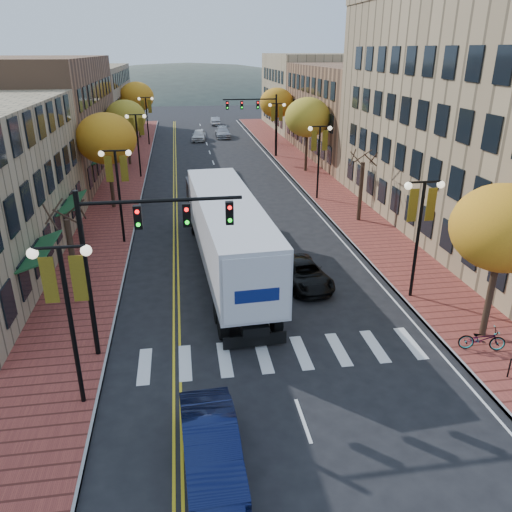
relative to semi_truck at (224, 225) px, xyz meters
name	(u,v)px	position (x,y,z in m)	size (l,w,h in m)	color
ground	(291,384)	(1.41, -11.02, -2.63)	(200.00, 200.00, 0.00)	black
sidewalk_left	(124,181)	(-7.59, 21.48, -2.56)	(4.00, 85.00, 0.15)	brown
sidewalk_right	(309,175)	(10.41, 21.48, -2.56)	(4.00, 85.00, 0.15)	brown
building_left_mid	(35,119)	(-15.59, 24.98, 2.87)	(12.00, 24.00, 11.00)	brown
building_left_far	(81,102)	(-15.59, 49.98, 2.12)	(12.00, 26.00, 9.50)	#9E8966
building_right_mid	(370,111)	(19.91, 30.98, 2.37)	(15.00, 24.00, 10.00)	brown
building_right_far	(320,92)	(19.91, 52.98, 2.87)	(15.00, 20.00, 11.00)	#9E8966
tree_left_a	(73,261)	(-7.59, -3.02, -0.38)	(0.28, 0.28, 4.20)	#382619
tree_left_b	(106,139)	(-7.59, 12.98, 2.81)	(4.48, 4.48, 7.21)	#382619
tree_left_c	(126,117)	(-7.59, 28.98, 2.42)	(4.16, 4.16, 6.69)	#382619
tree_left_d	(137,97)	(-7.59, 46.98, 2.97)	(4.61, 4.61, 7.42)	#382619
tree_right_a	(503,228)	(10.41, -9.02, 2.42)	(4.16, 4.16, 6.69)	#382619
tree_right_b	(361,192)	(10.41, 6.98, -0.38)	(0.28, 0.28, 4.20)	#382619
tree_right_c	(307,117)	(10.41, 22.98, 2.81)	(4.48, 4.48, 7.21)	#382619
tree_right_d	(277,103)	(10.41, 38.98, 2.66)	(4.35, 4.35, 7.00)	#382619
lamp_left_a	(67,297)	(-6.09, -11.02, 1.66)	(1.96, 0.36, 6.05)	black
lamp_left_b	(118,179)	(-6.09, 4.98, 1.66)	(1.96, 0.36, 6.05)	black
lamp_left_c	(137,133)	(-6.09, 22.98, 1.66)	(1.96, 0.36, 6.05)	black
lamp_left_d	(147,111)	(-6.09, 40.98, 1.66)	(1.96, 0.36, 6.05)	black
lamp_right_a	(420,217)	(8.91, -5.02, 1.66)	(1.96, 0.36, 6.05)	black
lamp_right_b	(319,148)	(8.91, 12.98, 1.66)	(1.96, 0.36, 6.05)	black
lamp_right_c	(277,119)	(8.91, 30.98, 1.66)	(1.96, 0.36, 6.05)	black
traffic_mast_near	(135,242)	(-4.06, -8.02, 2.29)	(6.10, 0.35, 7.00)	black
traffic_mast_far	(259,114)	(6.89, 30.98, 2.29)	(6.10, 0.34, 7.00)	black
semi_truck	(224,225)	(0.00, 0.00, 0.00)	(3.84, 18.15, 4.51)	black
navy_sedan	(211,446)	(-1.79, -14.57, -1.86)	(1.64, 4.70, 1.55)	#0D1436
black_suv	(304,274)	(3.93, -2.69, -1.99)	(2.13, 4.62, 1.28)	black
car_far_white	(199,135)	(0.54, 43.59, -1.88)	(1.77, 4.41, 1.50)	silver
car_far_silver	(223,132)	(3.98, 45.78, -1.90)	(2.05, 5.03, 1.46)	#9E9FA5
car_far_oncoming	(215,121)	(3.90, 58.55, -1.99)	(1.37, 3.92, 1.29)	#B7B7BF
bicycle	(482,339)	(9.66, -10.11, -1.99)	(0.66, 1.88, 0.99)	gray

